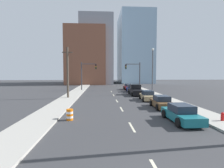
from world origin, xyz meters
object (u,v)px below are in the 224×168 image
traffic_barrel (70,115)px  pickup_truck_black (136,91)px  utility_pole_left_mid (68,72)px  sedan_teal (181,114)px  fire_hydrant (222,117)px  sedan_tan (148,96)px  sedan_blue (131,89)px  street_lamp (153,68)px  traffic_signal_right (136,73)px  traffic_signal_left (86,73)px  sedan_brown (162,102)px  sedan_red (128,87)px

traffic_barrel → pickup_truck_black: size_ratio=0.18×
utility_pole_left_mid → sedan_teal: 18.71m
pickup_truck_black → utility_pole_left_mid: bearing=-162.8°
fire_hydrant → sedan_tan: (-2.92, 12.03, 0.23)m
utility_pole_left_mid → sedan_blue: utility_pole_left_mid is taller
street_lamp → pickup_truck_black: size_ratio=1.58×
sedan_tan → traffic_signal_right: bearing=88.2°
street_lamp → pickup_truck_black: 5.20m
fire_hydrant → sedan_tan: 12.38m
traffic_barrel → sedan_tan: (9.55, 10.55, 0.17)m
traffic_signal_left → fire_hydrant: bearing=-63.9°
fire_hydrant → sedan_teal: (-3.25, 0.40, 0.25)m
traffic_signal_left → pickup_truck_black: 13.84m
traffic_signal_right → sedan_brown: size_ratio=1.48×
traffic_signal_left → sedan_brown: 23.76m
fire_hydrant → sedan_blue: (-3.28, 23.61, 0.28)m
traffic_signal_right → street_lamp: size_ratio=0.76×
sedan_brown → sedan_tan: (-0.08, 5.86, -0.01)m
traffic_signal_left → fire_hydrant: traffic_signal_left is taller
utility_pole_left_mid → sedan_red: 18.89m
traffic_signal_right → pickup_truck_black: size_ratio=1.20×
traffic_signal_right → utility_pole_left_mid: utility_pole_left_mid is taller
sedan_brown → sedan_red: size_ratio=1.02×
traffic_barrel → sedan_brown: (9.63, 4.69, 0.17)m
sedan_tan → pickup_truck_black: 6.17m
traffic_signal_right → pickup_truck_black: bearing=-100.9°
traffic_signal_right → pickup_truck_black: 9.79m
traffic_barrel → utility_pole_left_mid: bearing=101.1°
traffic_signal_right → sedan_brown: bearing=-93.2°
traffic_signal_right → pickup_truck_black: traffic_signal_right is taller
sedan_brown → sedan_teal: bearing=-92.2°
traffic_barrel → street_lamp: (12.18, 16.97, 4.48)m
traffic_signal_right → utility_pole_left_mid: size_ratio=0.81×
pickup_truck_black → sedan_blue: 5.44m
traffic_signal_right → sedan_red: (-1.53, 1.60, -3.51)m
pickup_truck_black → sedan_red: 10.64m
sedan_teal → traffic_signal_right: bearing=86.0°
sedan_brown → pickup_truck_black: bearing=94.5°
fire_hydrant → sedan_tan: sedan_tan is taller
street_lamp → fire_hydrant: bearing=-89.1°
traffic_signal_left → sedan_red: traffic_signal_left is taller
traffic_barrel → sedan_blue: bearing=67.5°
traffic_signal_left → sedan_red: size_ratio=1.51×
utility_pole_left_mid → fire_hydrant: (15.03, -14.51, -3.73)m
sedan_teal → sedan_red: (0.07, 28.41, -0.02)m
traffic_signal_left → sedan_teal: traffic_signal_left is taller
traffic_barrel → sedan_brown: sedan_brown is taller
utility_pole_left_mid → sedan_blue: 15.26m
fire_hydrant → traffic_signal_left: bearing=116.1°
traffic_signal_right → sedan_blue: size_ratio=1.50×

